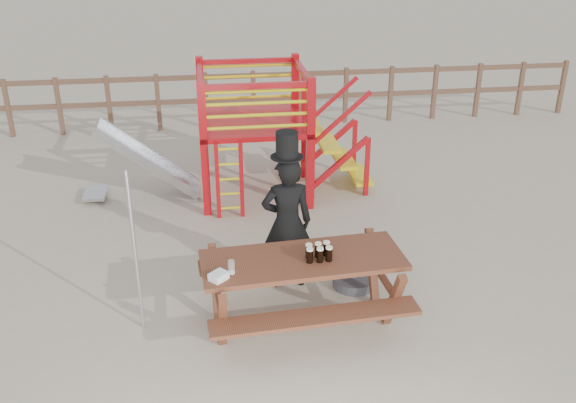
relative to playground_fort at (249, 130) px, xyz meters
The scene contains 10 objects.
ground 3.74m from the playground_fort, 91.99° to the right, with size 60.00×60.00×0.00m, color tan.
back_fence 3.44m from the playground_fort, 92.08° to the left, with size 15.09×0.09×1.20m.
playground_fort is the anchor object (origin of this frame).
picnic_table 3.84m from the playground_fort, 85.75° to the right, with size 2.32×1.68×0.86m.
man_with_hat 2.94m from the playground_fort, 85.63° to the right, with size 0.63×0.42×2.02m.
metal_pole 3.94m from the playground_fort, 112.80° to the right, with size 0.04×0.04×1.93m, color #B2B2B7.
parasol_base 3.43m from the playground_fort, 71.24° to the right, with size 0.54×0.54×0.23m.
paper_bag 4.17m from the playground_fort, 98.98° to the right, with size 0.18×0.14×0.08m, color white.
stout_pints 3.87m from the playground_fort, 83.37° to the right, with size 0.29×0.20×0.17m.
empty_glasses 4.04m from the playground_fort, 97.27° to the right, with size 0.07×0.07×0.15m.
Camera 1 is at (-0.59, -6.23, 4.40)m, focal length 40.00 mm.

